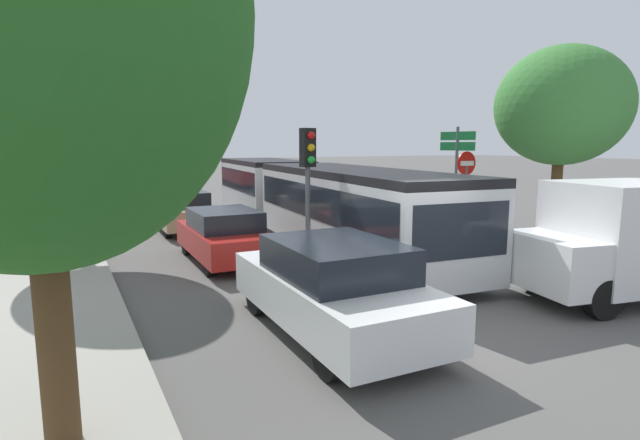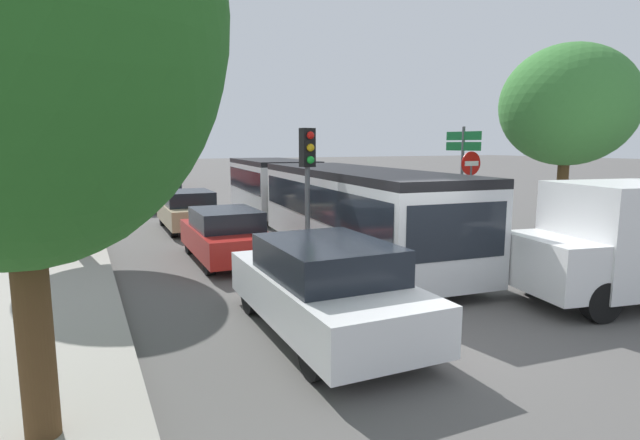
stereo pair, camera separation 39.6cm
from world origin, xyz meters
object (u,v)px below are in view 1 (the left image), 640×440
(articulated_bus, at_px, (307,195))
(queued_car_tan, at_px, (182,211))
(tree_right_near, at_px, (564,109))
(queued_car_red, at_px, (224,235))
(tree_left_near, at_px, (19,21))
(no_entry_sign, at_px, (466,183))
(traffic_light, at_px, (308,167))
(city_bus_rear, at_px, (116,167))
(queued_car_black, at_px, (151,194))
(tree_left_mid, at_px, (65,94))
(direction_sign_post, at_px, (457,159))
(queued_car_white, at_px, (333,287))

(articulated_bus, height_order, queued_car_tan, articulated_bus)
(tree_right_near, bearing_deg, queued_car_tan, 134.70)
(queued_car_red, relative_size, tree_left_near, 0.61)
(no_entry_sign, bearing_deg, traffic_light, -83.51)
(no_entry_sign, bearing_deg, city_bus_rear, -165.28)
(queued_car_black, height_order, traffic_light, traffic_light)
(no_entry_sign, relative_size, tree_left_near, 0.43)
(city_bus_rear, relative_size, tree_left_mid, 1.77)
(articulated_bus, distance_m, tree_left_mid, 7.50)
(queued_car_black, distance_m, tree_left_mid, 11.15)
(queued_car_tan, distance_m, traffic_light, 7.57)
(queued_car_red, distance_m, tree_left_near, 8.81)
(city_bus_rear, relative_size, direction_sign_post, 3.20)
(queued_car_white, height_order, tree_left_mid, tree_left_mid)
(queued_car_red, height_order, queued_car_tan, queued_car_tan)
(articulated_bus, height_order, traffic_light, traffic_light)
(traffic_light, distance_m, tree_right_near, 7.33)
(queued_car_tan, bearing_deg, articulated_bus, -130.55)
(tree_left_near, bearing_deg, direction_sign_post, 31.83)
(queued_car_tan, relative_size, tree_left_mid, 0.62)
(tree_left_mid, bearing_deg, tree_left_near, -93.12)
(articulated_bus, height_order, tree_left_mid, tree_left_mid)
(articulated_bus, distance_m, traffic_light, 4.74)
(tree_right_near, bearing_deg, direction_sign_post, 97.49)
(direction_sign_post, bearing_deg, articulated_bus, -31.50)
(no_entry_sign, height_order, tree_left_near, tree_left_near)
(tree_left_near, bearing_deg, queued_car_red, 61.40)
(queued_car_white, xyz_separation_m, tree_left_mid, (-3.48, 7.51, 3.49))
(direction_sign_post, bearing_deg, queued_car_red, -6.10)
(queued_car_red, height_order, tree_left_mid, tree_left_mid)
(queued_car_black, xyz_separation_m, tree_left_near, (-3.96, -18.99, 3.35))
(no_entry_sign, distance_m, tree_right_near, 3.25)
(queued_car_black, bearing_deg, queued_car_tan, -178.55)
(queued_car_red, height_order, direction_sign_post, direction_sign_post)
(city_bus_rear, height_order, queued_car_black, city_bus_rear)
(city_bus_rear, height_order, queued_car_red, city_bus_rear)
(tree_left_mid, bearing_deg, queued_car_tan, 44.96)
(queued_car_white, relative_size, tree_left_mid, 0.68)
(traffic_light, bearing_deg, city_bus_rear, 177.42)
(queued_car_black, relative_size, tree_right_near, 0.75)
(queued_car_red, bearing_deg, traffic_light, -139.92)
(tree_left_mid, bearing_deg, articulated_bus, 3.42)
(direction_sign_post, bearing_deg, traffic_light, 10.03)
(articulated_bus, relative_size, tree_left_near, 2.48)
(queued_car_red, bearing_deg, queued_car_black, 0.98)
(tree_left_near, distance_m, tree_left_mid, 9.01)
(direction_sign_post, bearing_deg, tree_left_near, 23.58)
(queued_car_red, xyz_separation_m, tree_left_near, (-3.89, -7.14, 3.39))
(no_entry_sign, distance_m, direction_sign_post, 1.99)
(tree_left_mid, bearing_deg, city_bus_rear, 81.94)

